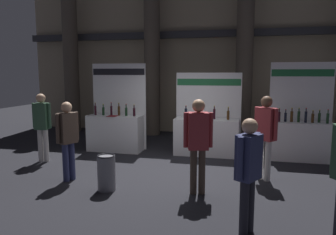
# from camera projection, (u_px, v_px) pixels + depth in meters

# --- Properties ---
(ground_plane) EXTENTS (26.40, 26.40, 0.00)m
(ground_plane) POSITION_uv_depth(u_px,v_px,m) (168.00, 172.00, 7.15)
(ground_plane) COLOR black
(hall_colonnade) EXTENTS (13.20, 1.20, 6.44)m
(hall_colonnade) POSITION_uv_depth(u_px,v_px,m) (199.00, 47.00, 11.34)
(hall_colonnade) COLOR gray
(hall_colonnade) RESTS_ON ground_plane
(exhibitor_booth_0) EXTENTS (1.60, 0.68, 2.46)m
(exhibitor_booth_0) POSITION_uv_depth(u_px,v_px,m) (116.00, 129.00, 9.06)
(exhibitor_booth_0) COLOR white
(exhibitor_booth_0) RESTS_ON ground_plane
(exhibitor_booth_1) EXTENTS (1.78, 0.66, 2.20)m
(exhibitor_booth_1) POSITION_uv_depth(u_px,v_px,m) (207.00, 133.00, 8.59)
(exhibitor_booth_1) COLOR white
(exhibitor_booth_1) RESTS_ON ground_plane
(exhibitor_booth_2) EXTENTS (1.55, 0.66, 2.47)m
(exhibitor_booth_2) POSITION_uv_depth(u_px,v_px,m) (301.00, 136.00, 8.09)
(exhibitor_booth_2) COLOR white
(exhibitor_booth_2) RESTS_ON ground_plane
(trash_bin) EXTENTS (0.33, 0.33, 0.68)m
(trash_bin) POSITION_uv_depth(u_px,v_px,m) (106.00, 173.00, 5.97)
(trash_bin) COLOR slate
(trash_bin) RESTS_ON ground_plane
(visitor_0) EXTENTS (0.35, 0.47, 1.62)m
(visitor_0) POSITION_uv_depth(u_px,v_px,m) (68.00, 135.00, 6.44)
(visitor_0) COLOR navy
(visitor_0) RESTS_ON ground_plane
(visitor_3) EXTENTS (0.37, 0.46, 1.60)m
(visitor_3) POSITION_uv_depth(u_px,v_px,m) (248.00, 167.00, 4.27)
(visitor_3) COLOR #23232D
(visitor_3) RESTS_ON ground_plane
(visitor_4) EXTENTS (0.44, 0.42, 1.73)m
(visitor_4) POSITION_uv_depth(u_px,v_px,m) (265.00, 130.00, 6.46)
(visitor_4) COLOR silver
(visitor_4) RESTS_ON ground_plane
(visitor_6) EXTENTS (0.51, 0.34, 1.73)m
(visitor_6) POSITION_uv_depth(u_px,v_px,m) (198.00, 138.00, 5.70)
(visitor_6) COLOR #47382D
(visitor_6) RESTS_ON ground_plane
(visitor_7) EXTENTS (0.47, 0.29, 1.69)m
(visitor_7) POSITION_uv_depth(u_px,v_px,m) (42.00, 122.00, 7.85)
(visitor_7) COLOR silver
(visitor_7) RESTS_ON ground_plane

